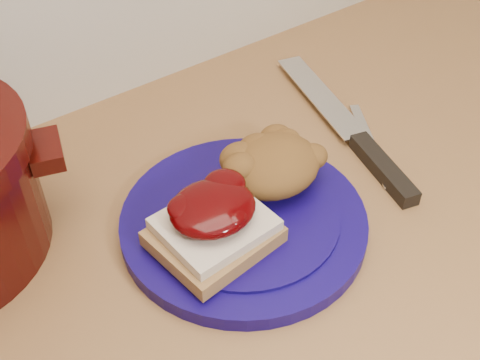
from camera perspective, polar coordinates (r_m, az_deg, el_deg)
plate at (r=0.66m, az=0.34°, el=-3.95°), size 0.27×0.27×0.02m
sandwich at (r=0.60m, az=-2.54°, el=-4.10°), size 0.12×0.11×0.06m
stuffing_mound at (r=0.66m, az=3.17°, el=1.40°), size 0.11×0.10×0.05m
chef_knife at (r=0.76m, az=11.71°, el=3.12°), size 0.11×0.32×0.02m
butter_knife at (r=0.78m, az=12.25°, el=3.39°), size 0.09×0.15×0.00m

